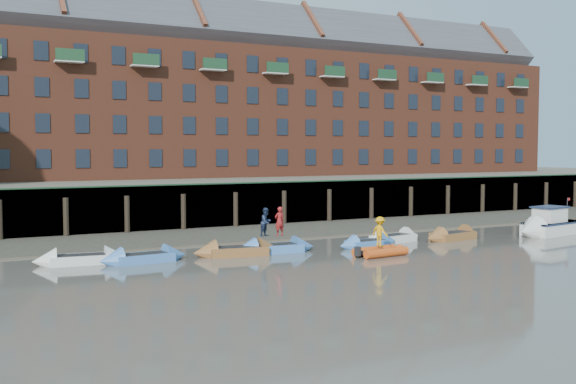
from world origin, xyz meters
TOP-DOWN VIEW (x-y plane):
  - ground at (0.00, 0.00)m, footprint 220.00×220.00m
  - foreshore at (0.00, 18.00)m, footprint 110.00×8.00m
  - mud_band at (0.00, 14.60)m, footprint 110.00×1.60m
  - river_wall at (-0.00, 22.38)m, footprint 110.00×1.23m
  - bank_terrace at (0.00, 36.00)m, footprint 110.00×28.00m
  - apartment_terrace at (-0.00, 36.99)m, footprint 80.60×15.56m
  - rowboat_0 at (-15.02, 10.81)m, footprint 4.79×1.90m
  - rowboat_1 at (-12.10, 9.82)m, footprint 4.69×1.72m
  - rowboat_2 at (-6.97, 9.66)m, footprint 5.04×2.07m
  - rowboat_3 at (-4.71, 9.67)m, footprint 4.80×1.71m
  - rowboat_4 at (1.13, 9.05)m, footprint 4.30×1.62m
  - rowboat_5 at (3.71, 10.14)m, footprint 4.73×2.10m
  - rowboat_6 at (7.77, 9.31)m, footprint 4.92×2.14m
  - rib_tender at (0.01, 6.10)m, footprint 3.18×1.77m
  - motor_launch at (14.59, 8.11)m, footprint 6.19×2.92m
  - person_rower_a at (-4.39, 9.75)m, footprint 0.64×0.46m
  - person_rower_b at (-5.15, 9.89)m, footprint 0.97×0.90m
  - person_rib_crew at (-0.10, 6.15)m, footprint 0.83×1.15m

SIDE VIEW (x-z plane):
  - ground at x=0.00m, z-range 0.00..0.00m
  - foreshore at x=0.00m, z-range -0.25..0.25m
  - mud_band at x=0.00m, z-range -0.05..0.05m
  - rowboat_4 at x=1.13m, z-range -0.39..0.83m
  - rowboat_5 at x=3.71m, z-range -0.43..0.90m
  - rib_tender at x=0.01m, z-range -0.04..0.51m
  - rowboat_1 at x=-12.10m, z-range -0.43..0.90m
  - rowboat_0 at x=-15.02m, z-range -0.44..0.92m
  - rowboat_3 at x=-4.71m, z-range -0.44..0.93m
  - rowboat_6 at x=7.77m, z-range -0.45..0.93m
  - rowboat_2 at x=-6.97m, z-range -0.46..0.96m
  - motor_launch at x=14.59m, z-range -0.60..1.85m
  - person_rib_crew at x=-0.10m, z-range 0.51..2.12m
  - river_wall at x=0.00m, z-range -0.06..3.24m
  - bank_terrace at x=0.00m, z-range 0.00..3.20m
  - person_rower_b at x=-5.15m, z-range 0.92..2.52m
  - person_rower_a at x=-4.39m, z-range 0.92..2.55m
  - apartment_terrace at x=0.00m, z-range 2.34..23.31m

